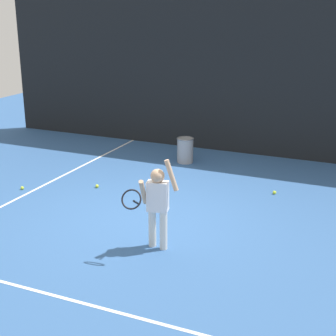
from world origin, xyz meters
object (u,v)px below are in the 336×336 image
(ball_hopper, at_px, (185,150))
(tennis_ball_1, at_px, (97,186))
(tennis_ball_0, at_px, (274,192))
(tennis_ball_5, at_px, (22,188))
(tennis_player, at_px, (157,201))

(ball_hopper, height_order, tennis_ball_1, ball_hopper)
(tennis_ball_0, relative_size, tennis_ball_5, 1.00)
(tennis_ball_0, bearing_deg, tennis_ball_5, -159.09)
(tennis_player, relative_size, ball_hopper, 2.40)
(tennis_ball_0, bearing_deg, tennis_ball_1, -162.08)
(tennis_ball_1, distance_m, tennis_ball_5, 1.43)
(tennis_ball_1, bearing_deg, ball_hopper, 67.29)
(tennis_player, relative_size, tennis_ball_1, 20.46)
(tennis_player, bearing_deg, tennis_ball_1, 127.60)
(tennis_player, relative_size, tennis_ball_0, 20.46)
(tennis_ball_0, distance_m, tennis_ball_5, 4.80)
(ball_hopper, distance_m, tennis_ball_0, 2.59)
(tennis_ball_1, bearing_deg, tennis_ball_0, 17.92)
(tennis_player, distance_m, tennis_ball_0, 3.16)
(tennis_player, height_order, tennis_ball_5, tennis_player)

